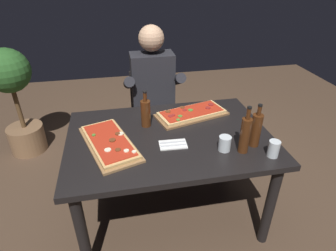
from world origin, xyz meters
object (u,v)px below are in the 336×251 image
Objects in this scene: tumbler_near_camera at (225,144)px; potted_plant_corner at (15,95)px; oil_bottle_amber at (146,113)px; pizza_rectangular_left at (109,143)px; pizza_rectangular_front at (192,113)px; diner_chair at (153,111)px; tumbler_far_side at (274,149)px; seated_diner at (154,93)px; dining_table at (169,147)px; vinegar_bottle_green at (245,134)px; wine_bottle_dark at (256,129)px.

potted_plant_corner is (-1.62, 1.39, -0.14)m from tumbler_near_camera.
pizza_rectangular_left is at bearing -142.62° from oil_bottle_amber.
pizza_rectangular_front is 0.96× the size of pizza_rectangular_left.
diner_chair is at bearing 110.18° from pizza_rectangular_front.
potted_plant_corner is (-0.91, 1.19, -0.12)m from pizza_rectangular_left.
tumbler_far_side is 0.08× the size of seated_diner.
dining_table is 0.55m from vinegar_bottle_green.
pizza_rectangular_front is 2.01× the size of wine_bottle_dark.
pizza_rectangular_front is 0.54× the size of potted_plant_corner.
vinegar_bottle_green is (0.56, -0.44, 0.02)m from oil_bottle_amber.
vinegar_bottle_green is 0.24× the size of seated_diner.
diner_chair is at bearing 90.00° from seated_diner.
tumbler_near_camera is 0.11× the size of diner_chair.
wine_bottle_dark reaches higher than dining_table.
pizza_rectangular_front is 0.49m from tumbler_near_camera.
dining_table is at bearing -90.19° from seated_diner.
vinegar_bottle_green reaches higher than pizza_rectangular_front.
vinegar_bottle_green is 2.25m from potted_plant_corner.
diner_chair is 1.36m from potted_plant_corner.
potted_plant_corner is (-1.17, 0.99, -0.20)m from oil_bottle_amber.
tumbler_near_camera is (-0.21, -0.02, -0.07)m from wine_bottle_dark.
tumbler_near_camera reaches higher than pizza_rectangular_front.
vinegar_bottle_green reaches higher than oil_bottle_amber.
wine_bottle_dark is at bearing 28.46° from vinegar_bottle_green.
tumbler_near_camera is (0.45, -0.40, -0.06)m from oil_bottle_amber.
potted_plant_corner is (-1.89, 1.51, -0.15)m from tumbler_far_side.
pizza_rectangular_left is 1.02m from diner_chair.
dining_table is at bearing -41.18° from potted_plant_corner.
potted_plant_corner reaches higher than pizza_rectangular_left.
seated_diner is (-0.58, 1.09, -0.05)m from tumbler_far_side.
oil_bottle_amber is 0.89m from tumbler_far_side.
vinegar_bottle_green reaches higher than diner_chair.
potted_plant_corner is at bearing 139.99° from oil_bottle_amber.
seated_diner is (0.00, 0.74, 0.10)m from dining_table.
pizza_rectangular_front is at bearing 120.39° from tumbler_far_side.
seated_diner is at bearing 107.54° from tumbler_near_camera.
tumbler_far_side is (0.58, -0.36, 0.15)m from dining_table.
diner_chair is (0.14, 0.69, -0.36)m from oil_bottle_amber.
diner_chair is (-0.58, 1.21, -0.31)m from tumbler_far_side.
tumbler_near_camera is at bearing -74.29° from diner_chair.
wine_bottle_dark reaches higher than diner_chair.
potted_plant_corner is at bearing 143.25° from wine_bottle_dark.
tumbler_near_camera is (0.08, -0.48, 0.02)m from pizza_rectangular_front.
pizza_rectangular_front is 0.70m from pizza_rectangular_left.
vinegar_bottle_green is at bearing -15.65° from pizza_rectangular_left.
seated_diner is at bearing -90.00° from diner_chair.
pizza_rectangular_front is at bearing 99.82° from tumbler_near_camera.
tumbler_far_side reaches higher than pizza_rectangular_front.
pizza_rectangular_front is 0.68× the size of diner_chair.
diner_chair reaches higher than tumbler_far_side.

